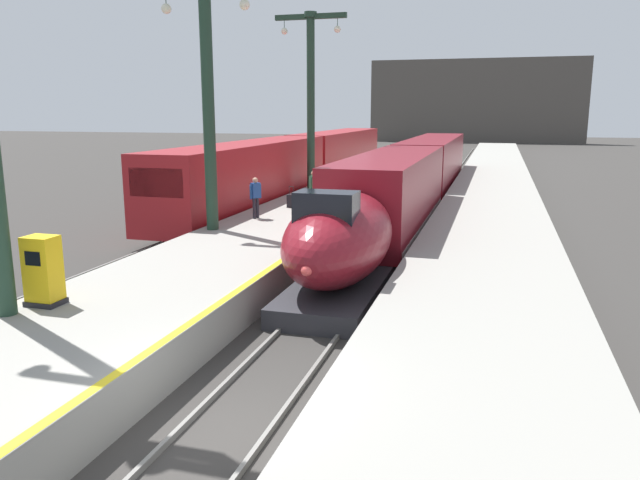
{
  "coord_description": "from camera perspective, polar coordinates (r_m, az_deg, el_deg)",
  "views": [
    {
      "loc": [
        4.23,
        -8.55,
        5.41
      ],
      "look_at": [
        -0.51,
        7.87,
        1.8
      ],
      "focal_mm": 34.46,
      "sensor_mm": 36.0,
      "label": 1
    }
  ],
  "objects": [
    {
      "name": "rolling_suitcase",
      "position": [
        28.16,
        -2.67,
        3.64
      ],
      "size": [
        0.4,
        0.22,
        0.98
      ],
      "color": "black",
      "rests_on": "platform_left"
    },
    {
      "name": "rail_secondary_left",
      "position": [
        38.72,
        -3.81,
        3.96
      ],
      "size": [
        0.08,
        110.0,
        0.12
      ],
      "primitive_type": "cube",
      "color": "slate",
      "rests_on": "ground"
    },
    {
      "name": "highspeed_train_main",
      "position": [
        32.41,
        8.55,
        5.63
      ],
      "size": [
        2.92,
        38.03,
        3.6
      ],
      "color": "maroon",
      "rests_on": "ground"
    },
    {
      "name": "rail_main_left",
      "position": [
        36.79,
        8.17,
        3.44
      ],
      "size": [
        0.08,
        110.0,
        0.12
      ],
      "primitive_type": "cube",
      "color": "slate",
      "rests_on": "ground"
    },
    {
      "name": "ticket_machine_yellow",
      "position": [
        15.3,
        -24.31,
        -2.84
      ],
      "size": [
        0.76,
        0.62,
        1.6
      ],
      "color": "yellow",
      "rests_on": "platform_left"
    },
    {
      "name": "passenger_mid_platform",
      "position": [
        25.34,
        -6.01,
        4.22
      ],
      "size": [
        0.38,
        0.5,
        1.69
      ],
      "color": "#23232D",
      "rests_on": "platform_left"
    },
    {
      "name": "platform_left",
      "position": [
        34.66,
        2.12,
        3.82
      ],
      "size": [
        4.8,
        110.0,
        1.05
      ],
      "primitive_type": "cube",
      "color": "gray",
      "rests_on": "ground"
    },
    {
      "name": "ground_plane",
      "position": [
        10.97,
        -9.32,
        -17.8
      ],
      "size": [
        260.0,
        260.0,
        0.0
      ],
      "primitive_type": "plane",
      "color": "#33302D"
    },
    {
      "name": "passenger_near_edge",
      "position": [
        27.95,
        -0.61,
        5.0
      ],
      "size": [
        0.35,
        0.53,
        1.69
      ],
      "color": "#23232D",
      "rests_on": "platform_left"
    },
    {
      "name": "station_column_mid",
      "position": [
        22.96,
        -10.41,
        14.21
      ],
      "size": [
        4.0,
        0.68,
        8.85
      ],
      "color": "#1E3828",
      "rests_on": "platform_left"
    },
    {
      "name": "terminus_back_wall",
      "position": [
        110.64,
        14.25,
        12.4
      ],
      "size": [
        36.0,
        2.0,
        14.0
      ],
      "primitive_type": "cube",
      "color": "#4C4742",
      "rests_on": "ground"
    },
    {
      "name": "rail_secondary_right",
      "position": [
        38.24,
        -1.69,
        3.88
      ],
      "size": [
        0.08,
        110.0,
        0.12
      ],
      "primitive_type": "cube",
      "color": "slate",
      "rests_on": "ground"
    },
    {
      "name": "station_column_far",
      "position": [
        34.79,
        -0.87,
        14.18
      ],
      "size": [
        4.0,
        0.68,
        9.56
      ],
      "color": "#1E3828",
      "rests_on": "platform_left"
    },
    {
      "name": "regional_train_adjacent",
      "position": [
        40.6,
        -1.64,
        7.29
      ],
      "size": [
        2.85,
        36.6,
        3.8
      ],
      "color": "maroon",
      "rests_on": "ground"
    },
    {
      "name": "platform_left_safety_stripe",
      "position": [
        34.12,
        5.86,
        4.53
      ],
      "size": [
        0.2,
        107.8,
        0.01
      ],
      "primitive_type": "cube",
      "color": "yellow",
      "rests_on": "platform_left"
    },
    {
      "name": "rail_main_right",
      "position": [
        36.61,
        10.49,
        3.33
      ],
      "size": [
        0.08,
        110.0,
        0.12
      ],
      "primitive_type": "cube",
      "color": "slate",
      "rests_on": "ground"
    },
    {
      "name": "platform_right",
      "position": [
        33.66,
        15.65,
        3.14
      ],
      "size": [
        4.8,
        110.0,
        1.05
      ],
      "primitive_type": "cube",
      "color": "gray",
      "rests_on": "ground"
    }
  ]
}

